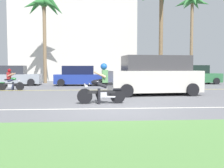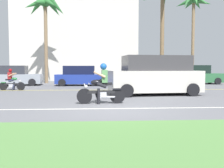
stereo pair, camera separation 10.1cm
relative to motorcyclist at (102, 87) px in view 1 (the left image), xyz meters
name	(u,v)px [view 1 (the left image)]	position (x,y,z in m)	size (l,w,h in m)	color
ground	(110,99)	(0.42, 1.53, -0.69)	(56.00, 30.00, 0.04)	slate
grass_median	(134,144)	(0.42, -5.57, -0.64)	(56.00, 3.80, 0.06)	#548442
lane_line_near	(115,108)	(0.42, -1.28, -0.67)	(50.40, 0.12, 0.01)	silver
lane_line_far	(105,90)	(0.42, 6.30, -0.67)	(50.40, 0.12, 0.01)	yellow
motorcyclist	(102,87)	(0.00, 0.00, 0.00)	(1.91, 0.62, 1.59)	black
suv_nearby	(154,76)	(2.88, 3.28, 0.31)	(4.95, 2.60, 2.04)	beige
parked_car_0	(11,76)	(-6.87, 11.10, 0.06)	(4.52, 2.22, 1.57)	#8C939E
parked_car_1	(81,76)	(-1.33, 10.51, 0.05)	(4.19, 1.92, 1.56)	navy
parked_car_2	(148,77)	(3.92, 9.74, 0.01)	(3.66, 1.97, 1.46)	#8C939E
parked_car_3	(195,75)	(8.47, 11.89, 0.08)	(4.21, 1.89, 1.62)	#2D663D
palm_tree_0	(161,1)	(5.72, 13.00, 6.68)	(3.87, 3.90, 8.68)	brown
palm_tree_1	(192,6)	(8.93, 13.90, 6.49)	(3.37, 3.45, 8.41)	#846B4C
palm_tree_2	(44,8)	(-4.72, 14.01, 6.11)	(3.82, 3.98, 8.02)	#846B4C
motorcyclist_distant	(11,81)	(-5.46, 6.41, -0.10)	(1.62, 0.53, 1.35)	black
building_far	(75,41)	(-2.39, 19.53, 3.69)	(13.49, 4.00, 8.73)	beige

